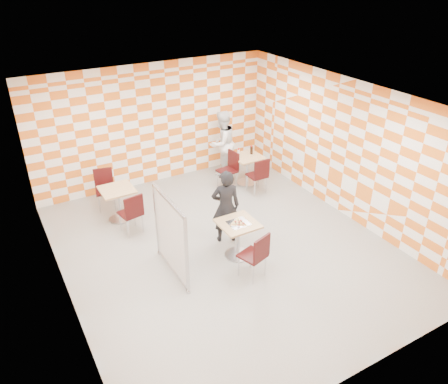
{
  "coord_description": "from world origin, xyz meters",
  "views": [
    {
      "loc": [
        -3.56,
        -6.19,
        5.11
      ],
      "look_at": [
        0.1,
        0.2,
        1.15
      ],
      "focal_mm": 35.0,
      "sensor_mm": 36.0,
      "label": 1
    }
  ],
  "objects_px": {
    "chair_second_front": "(259,173)",
    "partition": "(171,236)",
    "second_table": "(247,165)",
    "chair_main_front": "(257,253)",
    "empty_table": "(118,199)",
    "chair_empty_near": "(132,211)",
    "chair_empty_far": "(105,185)",
    "chair_second_side": "(230,167)",
    "soda_bottle": "(252,150)",
    "main_table": "(238,234)",
    "sport_bottle": "(238,152)",
    "man_dark": "(226,207)",
    "man_white": "(222,143)"
  },
  "relations": [
    {
      "from": "man_dark",
      "to": "chair_empty_near",
      "type": "bearing_deg",
      "value": -15.8
    },
    {
      "from": "sport_bottle",
      "to": "chair_empty_far",
      "type": "bearing_deg",
      "value": 171.75
    },
    {
      "from": "chair_main_front",
      "to": "sport_bottle",
      "type": "height_order",
      "value": "sport_bottle"
    },
    {
      "from": "main_table",
      "to": "empty_table",
      "type": "relative_size",
      "value": 1.0
    },
    {
      "from": "chair_second_side",
      "to": "chair_empty_far",
      "type": "bearing_deg",
      "value": 169.62
    },
    {
      "from": "chair_empty_far",
      "to": "man_dark",
      "type": "distance_m",
      "value": 3.09
    },
    {
      "from": "second_table",
      "to": "chair_empty_near",
      "type": "distance_m",
      "value": 3.39
    },
    {
      "from": "chair_second_front",
      "to": "chair_empty_far",
      "type": "height_order",
      "value": "same"
    },
    {
      "from": "man_dark",
      "to": "chair_empty_far",
      "type": "bearing_deg",
      "value": -35.52
    },
    {
      "from": "chair_second_side",
      "to": "chair_second_front",
      "type": "bearing_deg",
      "value": -59.15
    },
    {
      "from": "chair_main_front",
      "to": "man_white",
      "type": "bearing_deg",
      "value": 68.36
    },
    {
      "from": "chair_empty_far",
      "to": "man_white",
      "type": "distance_m",
      "value": 3.22
    },
    {
      "from": "chair_second_side",
      "to": "chair_empty_near",
      "type": "bearing_deg",
      "value": -163.08
    },
    {
      "from": "partition",
      "to": "soda_bottle",
      "type": "relative_size",
      "value": 6.74
    },
    {
      "from": "chair_second_side",
      "to": "partition",
      "type": "distance_m",
      "value": 3.62
    },
    {
      "from": "chair_empty_near",
      "to": "soda_bottle",
      "type": "relative_size",
      "value": 4.02
    },
    {
      "from": "main_table",
      "to": "chair_empty_near",
      "type": "distance_m",
      "value": 2.28
    },
    {
      "from": "second_table",
      "to": "chair_main_front",
      "type": "distance_m",
      "value": 3.77
    },
    {
      "from": "main_table",
      "to": "empty_table",
      "type": "bearing_deg",
      "value": 122.34
    },
    {
      "from": "chair_second_front",
      "to": "partition",
      "type": "bearing_deg",
      "value": -150.09
    },
    {
      "from": "chair_second_side",
      "to": "soda_bottle",
      "type": "height_order",
      "value": "soda_bottle"
    },
    {
      "from": "chair_empty_near",
      "to": "empty_table",
      "type": "bearing_deg",
      "value": 95.81
    },
    {
      "from": "chair_second_front",
      "to": "partition",
      "type": "height_order",
      "value": "partition"
    },
    {
      "from": "man_dark",
      "to": "sport_bottle",
      "type": "relative_size",
      "value": 7.79
    },
    {
      "from": "chair_second_side",
      "to": "partition",
      "type": "bearing_deg",
      "value": -137.34
    },
    {
      "from": "chair_second_side",
      "to": "chair_empty_far",
      "type": "distance_m",
      "value": 3.05
    },
    {
      "from": "sport_bottle",
      "to": "chair_second_side",
      "type": "bearing_deg",
      "value": -165.55
    },
    {
      "from": "chair_second_front",
      "to": "man_white",
      "type": "relative_size",
      "value": 0.54
    },
    {
      "from": "empty_table",
      "to": "chair_second_side",
      "type": "bearing_deg",
      "value": 2.98
    },
    {
      "from": "chair_empty_near",
      "to": "chair_empty_far",
      "type": "distance_m",
      "value": 1.42
    },
    {
      "from": "main_table",
      "to": "second_table",
      "type": "bearing_deg",
      "value": 54.18
    },
    {
      "from": "sport_bottle",
      "to": "soda_bottle",
      "type": "height_order",
      "value": "soda_bottle"
    },
    {
      "from": "empty_table",
      "to": "chair_main_front",
      "type": "relative_size",
      "value": 0.81
    },
    {
      "from": "chair_second_front",
      "to": "main_table",
      "type": "bearing_deg",
      "value": -132.78
    },
    {
      "from": "chair_second_front",
      "to": "chair_empty_near",
      "type": "height_order",
      "value": "same"
    },
    {
      "from": "empty_table",
      "to": "man_white",
      "type": "relative_size",
      "value": 0.44
    },
    {
      "from": "second_table",
      "to": "chair_empty_far",
      "type": "distance_m",
      "value": 3.51
    },
    {
      "from": "second_table",
      "to": "man_dark",
      "type": "xyz_separation_m",
      "value": [
        -1.75,
        -1.94,
        0.27
      ]
    },
    {
      "from": "partition",
      "to": "chair_empty_near",
      "type": "bearing_deg",
      "value": 96.47
    },
    {
      "from": "man_dark",
      "to": "soda_bottle",
      "type": "height_order",
      "value": "man_dark"
    },
    {
      "from": "partition",
      "to": "man_dark",
      "type": "relative_size",
      "value": 0.99
    },
    {
      "from": "man_dark",
      "to": "chair_second_side",
      "type": "bearing_deg",
      "value": -101.95
    },
    {
      "from": "man_white",
      "to": "empty_table",
      "type": "bearing_deg",
      "value": -1.92
    },
    {
      "from": "chair_main_front",
      "to": "chair_empty_far",
      "type": "bearing_deg",
      "value": 112.07
    },
    {
      "from": "empty_table",
      "to": "chair_empty_near",
      "type": "bearing_deg",
      "value": -84.19
    },
    {
      "from": "second_table",
      "to": "soda_bottle",
      "type": "relative_size",
      "value": 3.26
    },
    {
      "from": "soda_bottle",
      "to": "partition",
      "type": "bearing_deg",
      "value": -143.26
    },
    {
      "from": "second_table",
      "to": "partition",
      "type": "height_order",
      "value": "partition"
    },
    {
      "from": "chair_second_side",
      "to": "chair_empty_far",
      "type": "relative_size",
      "value": 1.0
    },
    {
      "from": "main_table",
      "to": "second_table",
      "type": "relative_size",
      "value": 1.0
    }
  ]
}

